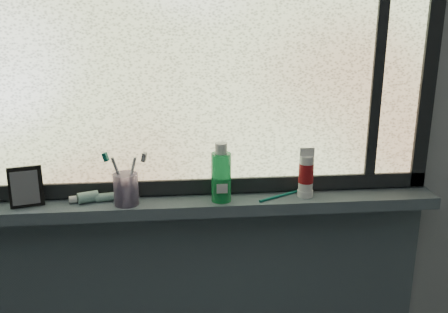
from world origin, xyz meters
TOP-DOWN VIEW (x-y plane):
  - wall_back at (0.00, 1.30)m, footprint 3.00×0.01m
  - windowsill at (0.00, 1.23)m, footprint 1.62×0.14m
  - window_pane at (0.00, 1.28)m, footprint 1.50×0.01m
  - frame_bottom at (0.00, 1.28)m, footprint 1.60×0.03m
  - frame_right at (0.78, 1.28)m, footprint 0.05×0.03m
  - frame_mullion at (0.60, 1.28)m, footprint 0.03×0.03m
  - vanity_mirror at (-0.54, 1.23)m, footprint 0.11×0.08m
  - toothpaste_tube at (-0.33, 1.24)m, footprint 0.21×0.10m
  - toothbrush_cup at (-0.23, 1.21)m, footprint 0.10×0.10m
  - toothbrush_lying at (0.28, 1.22)m, footprint 0.19×0.12m
  - mouthwash_bottle at (0.08, 1.21)m, footprint 0.07×0.07m
  - cream_tube at (0.36, 1.22)m, footprint 0.05×0.05m

SIDE VIEW (x-z plane):
  - windowsill at x=0.00m, z-range 0.98..1.02m
  - toothbrush_lying at x=0.28m, z-range 1.02..1.03m
  - toothpaste_tube at x=-0.33m, z-range 1.02..1.06m
  - frame_bottom at x=0.00m, z-range 1.02..1.07m
  - toothbrush_cup at x=-0.23m, z-range 1.02..1.12m
  - vanity_mirror at x=-0.54m, z-range 1.02..1.15m
  - cream_tube at x=0.36m, z-range 1.05..1.17m
  - mouthwash_bottle at x=0.08m, z-range 1.04..1.20m
  - wall_back at x=0.00m, z-range 0.00..2.50m
  - frame_right at x=0.78m, z-range 0.98..2.08m
  - window_pane at x=0.00m, z-range 1.03..2.03m
  - frame_mullion at x=0.60m, z-range 1.03..2.03m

